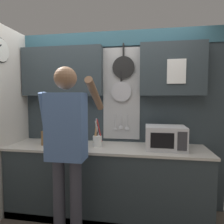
{
  "coord_description": "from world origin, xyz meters",
  "views": [
    {
      "loc": [
        0.48,
        -2.43,
        1.51
      ],
      "look_at": [
        0.05,
        0.2,
        1.31
      ],
      "focal_mm": 32.0,
      "sensor_mm": 36.0,
      "label": 1
    }
  ],
  "objects": [
    {
      "name": "utensil_crock",
      "position": [
        -0.1,
        -0.02,
        0.98
      ],
      "size": [
        0.12,
        0.11,
        0.35
      ],
      "color": "white",
      "rests_on": "base_cabinet_counter"
    },
    {
      "name": "ground_plane",
      "position": [
        0.0,
        0.0,
        0.0
      ],
      "size": [
        14.0,
        14.0,
        0.0
      ],
      "primitive_type": "plane",
      "color": "brown"
    },
    {
      "name": "person",
      "position": [
        -0.28,
        -0.56,
        1.09
      ],
      "size": [
        0.54,
        0.65,
        1.8
      ],
      "color": "#383842",
      "rests_on": "ground_plane"
    },
    {
      "name": "back_wall_unit",
      "position": [
        -0.01,
        0.28,
        1.5
      ],
      "size": [
        3.05,
        0.22,
        2.4
      ],
      "color": "#2D383D",
      "rests_on": "ground_plane"
    },
    {
      "name": "base_cabinet_counter",
      "position": [
        0.0,
        -0.0,
        0.44
      ],
      "size": [
        2.48,
        0.64,
        0.89
      ],
      "color": "#2D383D",
      "rests_on": "ground_plane"
    },
    {
      "name": "knife_block",
      "position": [
        -0.77,
        -0.02,
        0.99
      ],
      "size": [
        0.12,
        0.16,
        0.27
      ],
      "color": "brown",
      "rests_on": "base_cabinet_counter"
    },
    {
      "name": "microwave",
      "position": [
        0.73,
        -0.02,
        1.03
      ],
      "size": [
        0.46,
        0.35,
        0.28
      ],
      "color": "silver",
      "rests_on": "base_cabinet_counter"
    }
  ]
}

